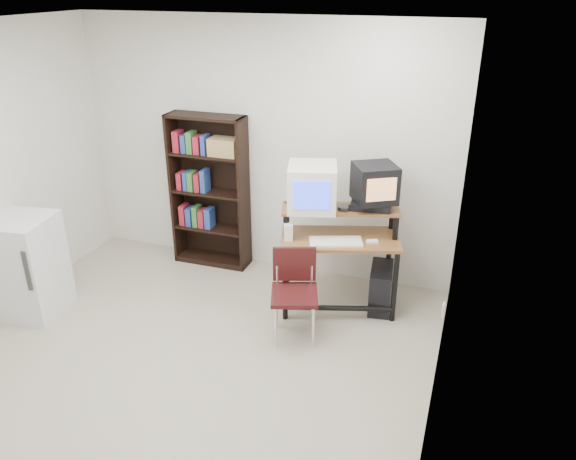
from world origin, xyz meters
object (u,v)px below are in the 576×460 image
(mini_fridge, at_px, (26,266))
(crt_monitor, at_px, (312,187))
(crt_tv, at_px, (375,183))
(bookshelf, at_px, (210,189))
(school_chair, at_px, (294,285))
(pc_tower, at_px, (381,288))
(computer_desk, at_px, (340,243))

(mini_fridge, bearing_deg, crt_monitor, 15.39)
(crt_monitor, distance_m, crt_tv, 0.56)
(bookshelf, relative_size, mini_fridge, 1.74)
(school_chair, xyz_separation_m, mini_fridge, (-2.47, -0.47, -0.01))
(mini_fridge, bearing_deg, pc_tower, 12.07)
(crt_tv, distance_m, school_chair, 1.17)
(computer_desk, distance_m, crt_monitor, 0.58)
(computer_desk, bearing_deg, mini_fridge, -176.64)
(pc_tower, distance_m, school_chair, 0.97)
(computer_desk, bearing_deg, crt_monitor, 157.39)
(crt_monitor, relative_size, school_chair, 0.67)
(crt_tv, bearing_deg, pc_tower, -61.89)
(crt_monitor, xyz_separation_m, bookshelf, (-1.26, 0.44, -0.32))
(computer_desk, bearing_deg, school_chair, -131.14)
(crt_tv, relative_size, bookshelf, 0.30)
(pc_tower, relative_size, bookshelf, 0.27)
(crt_monitor, height_order, bookshelf, bookshelf)
(crt_monitor, xyz_separation_m, mini_fridge, (-2.43, -1.06, -0.70))
(computer_desk, distance_m, pc_tower, 0.62)
(bookshelf, xyz_separation_m, mini_fridge, (-1.17, -1.50, -0.38))
(crt_tv, distance_m, mini_fridge, 3.30)
(pc_tower, distance_m, mini_fridge, 3.32)
(crt_tv, xyz_separation_m, school_chair, (-0.50, -0.76, -0.74))
(crt_monitor, relative_size, pc_tower, 1.18)
(crt_monitor, height_order, mini_fridge, crt_monitor)
(computer_desk, bearing_deg, pc_tower, -1.80)
(crt_monitor, bearing_deg, pc_tower, -8.46)
(mini_fridge, bearing_deg, crt_tv, 14.34)
(school_chair, distance_m, bookshelf, 1.70)
(pc_tower, height_order, bookshelf, bookshelf)
(crt_tv, xyz_separation_m, pc_tower, (0.14, -0.08, -1.01))
(crt_monitor, distance_m, school_chair, 0.91)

